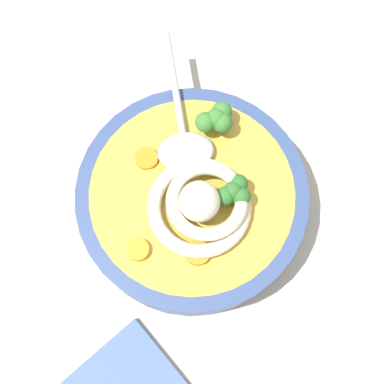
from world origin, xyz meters
The scene contains 9 objects.
table_slab centered at (0.00, 0.00, 1.34)cm, with size 138.78×138.78×2.68cm, color #BCB29E.
soup_bowl centered at (1.08, -2.14, 5.59)cm, with size 24.67×24.67×5.63cm.
noodle_pile centered at (0.15, -3.91, 9.79)cm, with size 11.81×11.57×4.75cm.
soup_spoon centered at (5.20, 1.81, 9.11)cm, with size 14.78×14.35×1.60cm.
broccoli_floret_front centered at (3.03, -5.97, 10.22)cm, with size 3.85×3.32×3.05cm.
broccoli_floret_right centered at (8.65, 0.16, 10.42)cm, with size 4.26×3.67×3.37cm.
carrot_slice_center centered at (1.35, 3.99, 8.53)cm, with size 2.51×2.51×0.44cm, color orange.
carrot_slice_rear centered at (-3.93, -6.30, 8.63)cm, with size 2.55×2.55×0.64cm, color orange.
carrot_slice_near_spoon centered at (-7.10, -1.23, 8.66)cm, with size 2.26×2.26×0.71cm, color orange.
Camera 1 is at (-11.72, -11.03, 56.83)cm, focal length 45.51 mm.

